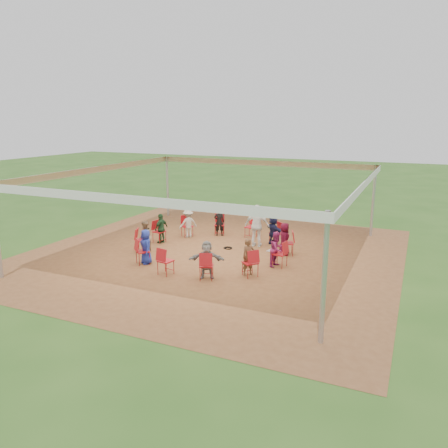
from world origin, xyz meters
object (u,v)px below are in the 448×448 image
at_px(chair_10, 206,266).
at_px(person_seated_7, 146,247).
at_px(person_seated_6, 145,237).
at_px(standing_person, 257,226).
at_px(chair_4, 219,225).
at_px(person_seated_9, 248,257).
at_px(person_seated_4, 188,223).
at_px(person_seated_5, 161,228).
at_px(person_seated_3, 219,222).
at_px(chair_5, 187,226).
at_px(chair_11, 250,263).
at_px(person_seated_1, 284,239).
at_px(chair_2, 276,234).
at_px(chair_7, 142,241).
at_px(chair_6, 159,232).
at_px(chair_0, 280,254).
at_px(person_seated_8, 207,260).
at_px(chair_3, 251,227).
at_px(chair_8, 143,251).
at_px(person_seated_2, 273,230).
at_px(laptop, 272,249).
at_px(chair_1, 288,243).
at_px(chair_9, 166,261).
at_px(cable_coil, 228,248).
at_px(person_seated_0, 277,249).

xyz_separation_m(chair_10, person_seated_7, (-2.57, 0.54, 0.15)).
relative_size(person_seated_6, standing_person, 0.73).
xyz_separation_m(chair_4, person_seated_9, (2.92, -4.15, 0.15)).
bearing_deg(person_seated_4, person_seated_5, 15.00).
bearing_deg(person_seated_3, chair_5, 10.13).
height_order(chair_11, person_seated_1, person_seated_1).
height_order(chair_2, chair_4, same).
bearing_deg(chair_7, chair_6, 165.00).
bearing_deg(chair_0, chair_5, 75.00).
xyz_separation_m(chair_7, person_seated_5, (-0.01, 1.36, 0.15)).
bearing_deg(person_seated_8, person_seated_3, 90.00).
distance_m(chair_3, chair_8, 5.19).
xyz_separation_m(person_seated_2, laptop, (0.73, -2.38, -0.04)).
bearing_deg(chair_1, chair_5, 60.00).
distance_m(chair_5, person_seated_4, 0.20).
height_order(chair_8, chair_10, same).
xyz_separation_m(chair_8, laptop, (4.08, 1.67, 0.12)).
distance_m(chair_6, laptop, 5.09).
bearing_deg(chair_3, chair_8, 75.00).
bearing_deg(chair_11, person_seated_1, 32.27).
distance_m(chair_9, person_seated_9, 2.63).
relative_size(chair_7, cable_coil, 2.07).
height_order(chair_5, person_seated_5, person_seated_5).
height_order(chair_1, person_seated_4, person_seated_4).
bearing_deg(cable_coil, person_seated_2, 40.24).
bearing_deg(laptop, person_seated_1, 7.89).
bearing_deg(person_seated_5, person_seated_3, 150.00).
xyz_separation_m(chair_2, person_seated_1, (0.69, -1.17, 0.15)).
relative_size(chair_6, person_seated_0, 0.75).
relative_size(chair_0, person_seated_6, 0.75).
relative_size(chair_8, person_seated_6, 0.75).
bearing_deg(person_seated_7, chair_10, 27.73).
height_order(chair_3, chair_6, same).
distance_m(person_seated_1, person_seated_9, 2.57).
relative_size(chair_6, person_seated_6, 0.75).
relative_size(chair_5, person_seated_8, 0.75).
height_order(chair_7, chair_9, same).
height_order(chair_8, person_seated_0, person_seated_0).
bearing_deg(chair_10, person_seated_5, 119.24).
xyz_separation_m(chair_3, person_seated_2, (1.19, -0.67, 0.15)).
xyz_separation_m(chair_3, person_seated_6, (-2.85, -3.55, 0.15)).
bearing_deg(laptop, chair_5, 74.14).
xyz_separation_m(chair_1, person_seated_0, (0.01, -1.36, 0.15)).
xyz_separation_m(standing_person, cable_coil, (-0.89, -0.76, -0.80)).
distance_m(person_seated_9, standing_person, 3.30).
distance_m(chair_7, person_seated_0, 5.07).
relative_size(person_seated_4, standing_person, 0.73).
relative_size(chair_10, person_seated_0, 0.75).
bearing_deg(person_seated_2, cable_coil, 79.78).
xyz_separation_m(chair_5, person_seated_5, (-0.46, -1.28, 0.15)).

